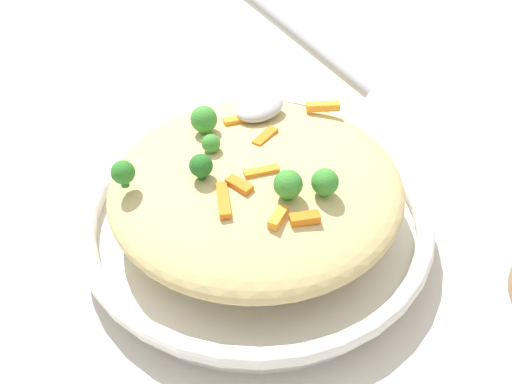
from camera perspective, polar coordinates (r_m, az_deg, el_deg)
name	(u,v)px	position (r m, az deg, el deg)	size (l,w,h in m)	color
ground_plane	(256,236)	(0.64, 0.00, -4.13)	(2.40, 2.40, 0.00)	beige
serving_bowl	(256,221)	(0.62, 0.00, -2.69)	(0.36, 0.36, 0.04)	white
pasta_mound	(256,186)	(0.59, 0.00, 0.58)	(0.29, 0.28, 0.07)	#D1BA7A
carrot_piece_0	(239,185)	(0.54, -1.58, 0.70)	(0.03, 0.01, 0.01)	orange
carrot_piece_1	(241,119)	(0.62, -1.39, 6.82)	(0.04, 0.01, 0.01)	orange
carrot_piece_2	(323,106)	(0.65, 6.28, 7.97)	(0.04, 0.01, 0.01)	orange
carrot_piece_3	(278,217)	(0.51, 2.10, -2.40)	(0.03, 0.01, 0.01)	orange
carrot_piece_4	(261,172)	(0.55, 0.51, 1.93)	(0.03, 0.01, 0.01)	orange
carrot_piece_5	(265,137)	(0.60, 0.86, 5.17)	(0.03, 0.01, 0.01)	orange
carrot_piece_6	(223,200)	(0.53, -3.08, -0.75)	(0.04, 0.01, 0.01)	orange
carrot_piece_7	(305,218)	(0.52, 4.57, -2.47)	(0.03, 0.01, 0.01)	orange
broccoli_floret_0	(211,144)	(0.58, -4.24, 4.53)	(0.02, 0.02, 0.02)	#377928
broccoli_floret_1	(206,118)	(0.61, -4.72, 6.87)	(0.03, 0.03, 0.03)	#377928
broccoli_floret_2	(123,173)	(0.56, -12.33, 1.78)	(0.02, 0.02, 0.03)	#296820
broccoli_floret_3	(288,185)	(0.52, 3.02, 0.70)	(0.03, 0.03, 0.03)	#377928
broccoli_floret_4	(201,166)	(0.55, -5.16, 2.44)	(0.02, 0.02, 0.03)	#205B1C
broccoli_floret_5	(325,182)	(0.53, 6.47, 0.91)	(0.02, 0.02, 0.03)	#377928
serving_spoon	(277,80)	(0.65, 1.96, 10.44)	(0.13, 0.17, 0.09)	#B7B7BC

